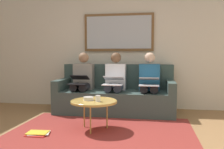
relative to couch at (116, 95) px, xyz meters
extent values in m
cube|color=beige|center=(0.00, -0.48, 0.99)|extent=(6.00, 0.12, 2.60)
cube|color=maroon|center=(0.00, 1.27, -0.31)|extent=(2.60, 1.80, 0.01)
cube|color=#384C47|center=(0.00, 0.07, -0.10)|extent=(2.20, 0.90, 0.42)
cube|color=#384C47|center=(0.00, -0.28, 0.35)|extent=(2.20, 0.20, 0.48)
cube|color=#384C47|center=(-1.03, 0.07, 0.21)|extent=(0.14, 0.90, 0.20)
cube|color=#384C47|center=(1.03, 0.07, 0.21)|extent=(0.14, 0.90, 0.20)
cube|color=brown|center=(0.00, -0.39, 1.24)|extent=(1.42, 0.04, 0.76)
cube|color=#B2B7BC|center=(0.00, -0.37, 1.24)|extent=(1.32, 0.01, 0.66)
cylinder|color=tan|center=(0.13, 1.22, 0.10)|extent=(0.67, 0.67, 0.03)
torus|color=tan|center=(0.13, 1.22, 0.12)|extent=(0.67, 0.67, 0.02)
cylinder|color=#B28E42|center=(0.13, 1.42, -0.11)|extent=(0.02, 0.02, 0.40)
cylinder|color=#B28E42|center=(-0.04, 1.12, -0.11)|extent=(0.02, 0.02, 0.40)
cylinder|color=#B28E42|center=(0.31, 1.12, -0.11)|extent=(0.02, 0.02, 0.40)
cylinder|color=silver|center=(0.06, 1.26, 0.16)|extent=(0.07, 0.07, 0.09)
cylinder|color=beige|center=(0.22, 1.18, 0.14)|extent=(0.15, 0.15, 0.05)
cube|color=#235B84|center=(-0.64, -0.03, 0.36)|extent=(0.38, 0.22, 0.50)
sphere|color=beige|center=(-0.64, -0.03, 0.73)|extent=(0.20, 0.20, 0.20)
cylinder|color=#232328|center=(-0.73, 0.18, 0.18)|extent=(0.14, 0.42, 0.14)
cylinder|color=#232328|center=(-0.55, 0.18, 0.18)|extent=(0.14, 0.42, 0.14)
cylinder|color=#232328|center=(-0.73, 0.39, -0.10)|extent=(0.11, 0.11, 0.42)
cylinder|color=#232328|center=(-0.55, 0.39, -0.10)|extent=(0.11, 0.11, 0.42)
cube|color=silver|center=(-0.64, 0.39, 0.25)|extent=(0.35, 0.20, 0.01)
cube|color=silver|center=(-0.64, 0.26, 0.36)|extent=(0.35, 0.20, 0.06)
cube|color=#A5C6EA|center=(-0.64, 0.26, 0.36)|extent=(0.31, 0.18, 0.05)
cube|color=silver|center=(0.00, -0.03, 0.36)|extent=(0.38, 0.22, 0.50)
sphere|color=brown|center=(0.00, -0.03, 0.73)|extent=(0.20, 0.20, 0.20)
cylinder|color=#384256|center=(-0.09, 0.18, 0.18)|extent=(0.14, 0.42, 0.14)
cylinder|color=#384256|center=(0.09, 0.18, 0.18)|extent=(0.14, 0.42, 0.14)
cylinder|color=#384256|center=(-0.09, 0.39, -0.10)|extent=(0.11, 0.11, 0.42)
cylinder|color=#384256|center=(0.09, 0.39, -0.10)|extent=(0.11, 0.11, 0.42)
cube|color=white|center=(0.00, 0.39, 0.25)|extent=(0.36, 0.21, 0.01)
cube|color=white|center=(0.00, 0.24, 0.36)|extent=(0.36, 0.20, 0.09)
cube|color=#A5C6EA|center=(0.00, 0.25, 0.36)|extent=(0.32, 0.18, 0.07)
cube|color=gray|center=(0.64, -0.03, 0.36)|extent=(0.38, 0.22, 0.50)
sphere|color=#997051|center=(0.64, -0.03, 0.73)|extent=(0.20, 0.20, 0.20)
cylinder|color=#232328|center=(0.55, 0.18, 0.18)|extent=(0.14, 0.42, 0.14)
cylinder|color=#232328|center=(0.73, 0.18, 0.18)|extent=(0.14, 0.42, 0.14)
cylinder|color=#232328|center=(0.55, 0.39, -0.10)|extent=(0.11, 0.11, 0.42)
cylinder|color=#232328|center=(0.73, 0.39, -0.10)|extent=(0.11, 0.11, 0.42)
cube|color=black|center=(0.64, 0.39, 0.25)|extent=(0.33, 0.22, 0.01)
cube|color=black|center=(0.64, 0.23, 0.36)|extent=(0.33, 0.21, 0.10)
cube|color=#A5C6EA|center=(0.64, 0.24, 0.37)|extent=(0.30, 0.18, 0.08)
cube|color=red|center=(0.84, 1.59, -0.30)|extent=(0.28, 0.20, 0.01)
cube|color=white|center=(0.82, 1.56, -0.29)|extent=(0.32, 0.26, 0.01)
cube|color=yellow|center=(0.84, 1.56, -0.28)|extent=(0.29, 0.22, 0.01)
camera|label=1|loc=(-0.72, 4.65, 0.78)|focal=39.63mm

